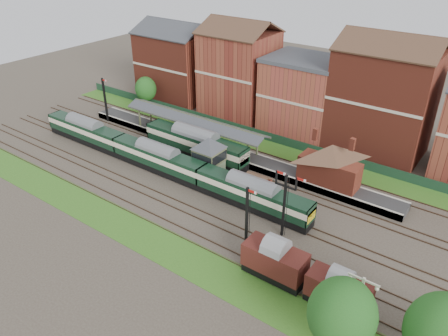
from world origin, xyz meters
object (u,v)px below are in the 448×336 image
Objects in this scene: signal_box at (209,156)px; goods_van_a at (275,261)px; dmu_train at (158,158)px; platform_railcar at (196,143)px; semaphore_bracket at (285,202)px.

goods_van_a is at bearing -34.64° from signal_box.
dmu_train is 7.54× the size of goods_van_a.
platform_railcar reaches higher than dmu_train.
signal_box is 21.57m from goods_van_a.
signal_box is 6.08m from platform_railcar.
semaphore_bracket is 21.98m from dmu_train.
dmu_train is (-21.70, 2.50, -2.46)m from semaphore_bracket.
semaphore_bracket is 0.17× the size of dmu_train.
goods_van_a is at bearing -67.52° from semaphore_bracket.
signal_box reaches higher than goods_van_a.
platform_railcar is at bearing 155.90° from semaphore_bracket.
semaphore_bracket is at bearing -24.10° from platform_railcar.
goods_van_a is (17.73, -12.25, -1.00)m from signal_box.
platform_railcar is 2.78× the size of goods_van_a.
dmu_train is 6.69m from platform_railcar.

